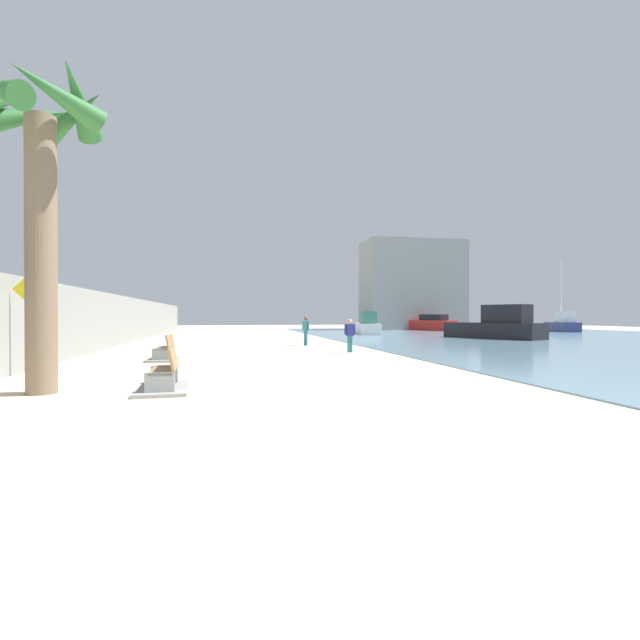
# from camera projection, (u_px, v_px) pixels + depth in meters

# --- Properties ---
(ground_plane) EXTENTS (120.00, 120.00, 0.00)m
(ground_plane) POSITION_uv_depth(u_px,v_px,m) (249.00, 346.00, 26.61)
(ground_plane) COLOR beige
(seawall) EXTENTS (0.80, 64.00, 2.84)m
(seawall) POSITION_uv_depth(u_px,v_px,m) (107.00, 321.00, 25.15)
(seawall) COLOR gray
(seawall) RESTS_ON ground
(water_bay) EXTENTS (36.00, 68.00, 0.04)m
(water_bay) POSITION_uv_depth(u_px,v_px,m) (615.00, 341.00, 31.22)
(water_bay) COLOR #6B8EA3
(water_bay) RESTS_ON ground
(palm_tree) EXTENTS (2.94, 2.96, 7.08)m
(palm_tree) POSITION_uv_depth(u_px,v_px,m) (40.00, 165.00, 10.13)
(palm_tree) COLOR #7A6651
(palm_tree) RESTS_ON ground
(bench_near) EXTENTS (1.22, 2.16, 0.98)m
(bench_near) POSITION_uv_depth(u_px,v_px,m) (164.00, 380.00, 10.58)
(bench_near) COLOR gray
(bench_near) RESTS_ON ground
(bench_far) EXTENTS (1.15, 2.12, 0.98)m
(bench_far) POSITION_uv_depth(u_px,v_px,m) (165.00, 354.00, 17.84)
(bench_far) COLOR gray
(bench_far) RESTS_ON ground
(person_walking) EXTENTS (0.53, 0.21, 1.53)m
(person_walking) POSITION_uv_depth(u_px,v_px,m) (350.00, 333.00, 21.66)
(person_walking) COLOR teal
(person_walking) RESTS_ON ground
(person_standing) EXTENTS (0.35, 0.45, 1.65)m
(person_standing) POSITION_uv_depth(u_px,v_px,m) (306.00, 329.00, 26.75)
(person_standing) COLOR teal
(person_standing) RESTS_ON ground
(boat_nearest) EXTENTS (3.07, 5.30, 7.58)m
(boat_nearest) POSITION_uv_depth(u_px,v_px,m) (563.00, 324.00, 49.30)
(boat_nearest) COLOR navy
(boat_nearest) RESTS_ON water_bay
(boat_far_right) EXTENTS (5.00, 7.45, 2.44)m
(boat_far_right) POSITION_uv_depth(u_px,v_px,m) (496.00, 326.00, 34.15)
(boat_far_right) COLOR black
(boat_far_right) RESTS_ON water_bay
(boat_distant) EXTENTS (4.53, 7.40, 1.81)m
(boat_distant) POSITION_uv_depth(u_px,v_px,m) (427.00, 324.00, 53.68)
(boat_distant) COLOR red
(boat_distant) RESTS_ON water_bay
(boat_mid_bay) EXTENTS (3.20, 8.08, 2.03)m
(boat_mid_bay) POSITION_uv_depth(u_px,v_px,m) (367.00, 326.00, 43.55)
(boat_mid_bay) COLOR white
(boat_mid_bay) RESTS_ON water_bay
(pedestrian_sign) EXTENTS (0.85, 0.08, 2.85)m
(pedestrian_sign) POSITION_uv_depth(u_px,v_px,m) (29.00, 313.00, 13.16)
(pedestrian_sign) COLOR slate
(pedestrian_sign) RESTS_ON ground
(harbor_building) EXTENTS (12.00, 6.00, 10.83)m
(harbor_building) POSITION_uv_depth(u_px,v_px,m) (412.00, 286.00, 58.10)
(harbor_building) COLOR gray
(harbor_building) RESTS_ON ground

